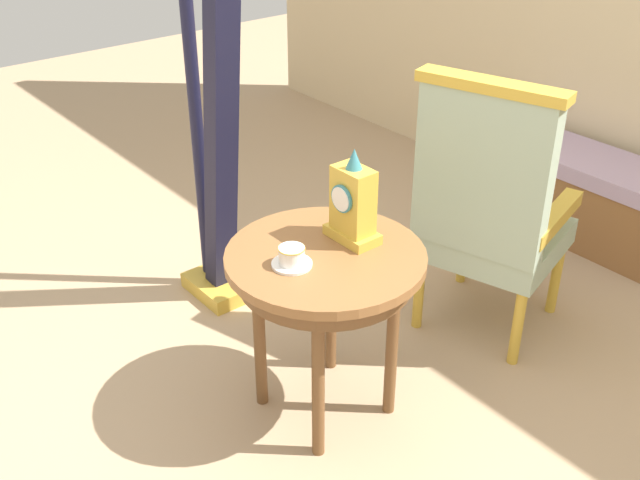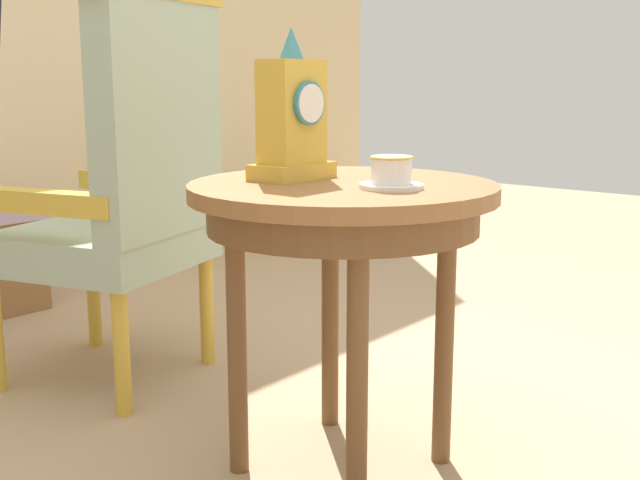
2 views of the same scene
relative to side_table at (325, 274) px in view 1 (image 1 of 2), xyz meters
name	(u,v)px [view 1 (image 1 of 2)]	position (x,y,z in m)	size (l,w,h in m)	color
ground_plane	(303,405)	(-0.05, -0.07, -0.59)	(10.00, 10.00, 0.00)	tan
side_table	(325,274)	(0.00, 0.00, 0.00)	(0.68, 0.68, 0.67)	brown
teacup_left	(292,257)	(-0.01, -0.13, 0.11)	(0.13, 0.13, 0.07)	white
mantel_clock	(353,204)	(-0.02, 0.13, 0.22)	(0.19, 0.11, 0.34)	gold
armchair	(489,208)	(0.04, 0.81, 0.01)	(0.67, 0.66, 1.14)	#9EB299
harp	(214,142)	(-0.87, 0.12, 0.17)	(0.40, 0.24, 1.87)	gold
window_bench	(584,195)	(-0.18, 1.88, -0.36)	(1.04, 0.40, 0.44)	#B299B7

